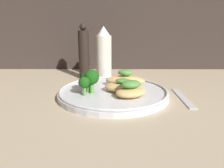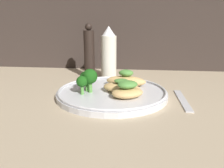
# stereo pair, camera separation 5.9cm
# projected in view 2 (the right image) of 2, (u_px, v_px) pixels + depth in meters

# --- Properties ---
(ground_plane) EXTENTS (1.80, 1.80, 0.01)m
(ground_plane) POSITION_uv_depth(u_px,v_px,m) (112.00, 98.00, 0.60)
(ground_plane) COLOR tan
(plate) EXTENTS (0.30, 0.30, 0.02)m
(plate) POSITION_uv_depth(u_px,v_px,m) (112.00, 93.00, 0.59)
(plate) COLOR silver
(plate) RESTS_ON ground_plane
(grilled_meat_front) EXTENTS (0.10, 0.09, 0.04)m
(grilled_meat_front) POSITION_uv_depth(u_px,v_px,m) (127.00, 91.00, 0.54)
(grilled_meat_front) COLOR tan
(grilled_meat_front) RESTS_ON plate
(grilled_meat_middle) EXTENTS (0.12, 0.09, 0.04)m
(grilled_meat_middle) POSITION_uv_depth(u_px,v_px,m) (122.00, 87.00, 0.58)
(grilled_meat_middle) COLOR tan
(grilled_meat_middle) RESTS_ON plate
(grilled_meat_back) EXTENTS (0.12, 0.06, 0.05)m
(grilled_meat_back) POSITION_uv_depth(u_px,v_px,m) (126.00, 80.00, 0.64)
(grilled_meat_back) COLOR tan
(grilled_meat_back) RESTS_ON plate
(broccoli_bunch) EXTENTS (0.05, 0.06, 0.06)m
(broccoli_bunch) POSITION_uv_depth(u_px,v_px,m) (87.00, 78.00, 0.57)
(broccoli_bunch) COLOR #569942
(broccoli_bunch) RESTS_ON plate
(sauce_bottle) EXTENTS (0.05, 0.05, 0.18)m
(sauce_bottle) POSITION_uv_depth(u_px,v_px,m) (109.00, 54.00, 0.77)
(sauce_bottle) COLOR silver
(sauce_bottle) RESTS_ON ground_plane
(pepper_grinder) EXTENTS (0.04, 0.04, 0.19)m
(pepper_grinder) POSITION_uv_depth(u_px,v_px,m) (89.00, 53.00, 0.77)
(pepper_grinder) COLOR black
(pepper_grinder) RESTS_ON ground_plane
(fork) EXTENTS (0.02, 0.16, 0.01)m
(fork) POSITION_uv_depth(u_px,v_px,m) (183.00, 99.00, 0.56)
(fork) COLOR silver
(fork) RESTS_ON ground_plane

